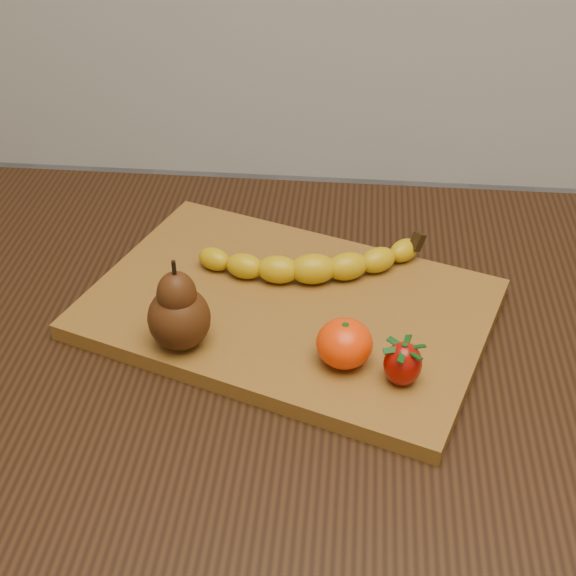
# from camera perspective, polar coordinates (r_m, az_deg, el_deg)

# --- Properties ---
(table) EXTENTS (1.00, 0.70, 0.76)m
(table) POSITION_cam_1_polar(r_m,az_deg,el_deg) (0.98, 1.08, -7.44)
(table) COLOR black
(table) RESTS_ON ground
(cutting_board) EXTENTS (0.52, 0.43, 0.02)m
(cutting_board) POSITION_cam_1_polar(r_m,az_deg,el_deg) (0.93, -0.00, -1.48)
(cutting_board) COLOR brown
(cutting_board) RESTS_ON table
(banana) EXTENTS (0.24, 0.10, 0.04)m
(banana) POSITION_cam_1_polar(r_m,az_deg,el_deg) (0.95, 1.80, 1.37)
(banana) COLOR #C49E09
(banana) RESTS_ON cutting_board
(pear) EXTENTS (0.07, 0.07, 0.11)m
(pear) POSITION_cam_1_polar(r_m,az_deg,el_deg) (0.85, -7.85, -1.14)
(pear) COLOR #42200A
(pear) RESTS_ON cutting_board
(mandarin) EXTENTS (0.06, 0.06, 0.05)m
(mandarin) POSITION_cam_1_polar(r_m,az_deg,el_deg) (0.83, 4.03, -3.95)
(mandarin) COLOR #F73802
(mandarin) RESTS_ON cutting_board
(strawberry) EXTENTS (0.05, 0.05, 0.05)m
(strawberry) POSITION_cam_1_polar(r_m,az_deg,el_deg) (0.82, 8.17, -5.26)
(strawberry) COLOR #960B04
(strawberry) RESTS_ON cutting_board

